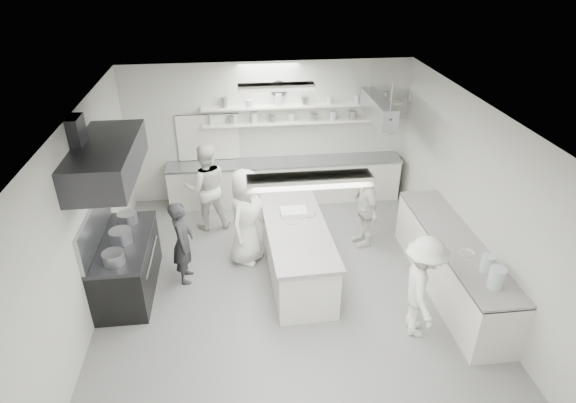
{
  "coord_description": "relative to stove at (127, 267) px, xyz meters",
  "views": [
    {
      "loc": [
        -0.74,
        -6.2,
        5.13
      ],
      "look_at": [
        0.06,
        0.6,
        1.38
      ],
      "focal_mm": 29.91,
      "sensor_mm": 36.0,
      "label": 1
    }
  ],
  "objects": [
    {
      "name": "floor",
      "position": [
        2.6,
        -0.4,
        -0.46
      ],
      "size": [
        6.0,
        7.0,
        0.02
      ],
      "primitive_type": "cube",
      "color": "gray",
      "rests_on": "ground"
    },
    {
      "name": "ceiling",
      "position": [
        2.6,
        -0.4,
        2.56
      ],
      "size": [
        6.0,
        7.0,
        0.02
      ],
      "primitive_type": "cube",
      "color": "white",
      "rests_on": "wall_back"
    },
    {
      "name": "wall_back",
      "position": [
        2.6,
        3.1,
        1.05
      ],
      "size": [
        6.0,
        0.04,
        3.0
      ],
      "primitive_type": "cube",
      "color": "silver",
      "rests_on": "floor"
    },
    {
      "name": "wall_left",
      "position": [
        -0.4,
        -0.4,
        1.05
      ],
      "size": [
        0.04,
        7.0,
        3.0
      ],
      "primitive_type": "cube",
      "color": "silver",
      "rests_on": "floor"
    },
    {
      "name": "wall_right",
      "position": [
        5.6,
        -0.4,
        1.05
      ],
      "size": [
        0.04,
        7.0,
        3.0
      ],
      "primitive_type": "cube",
      "color": "silver",
      "rests_on": "floor"
    },
    {
      "name": "stove",
      "position": [
        0.0,
        0.0,
        0.0
      ],
      "size": [
        0.8,
        1.8,
        0.9
      ],
      "primitive_type": "cube",
      "color": "black",
      "rests_on": "floor"
    },
    {
      "name": "exhaust_hood",
      "position": [
        0.0,
        -0.0,
        1.9
      ],
      "size": [
        0.85,
        2.0,
        0.5
      ],
      "primitive_type": "cube",
      "color": "#2E2D32",
      "rests_on": "wall_left"
    },
    {
      "name": "back_counter",
      "position": [
        2.9,
        2.8,
        0.01
      ],
      "size": [
        5.0,
        0.6,
        0.92
      ],
      "primitive_type": "cube",
      "color": "white",
      "rests_on": "floor"
    },
    {
      "name": "shelf_lower",
      "position": [
        3.3,
        2.97,
        1.3
      ],
      "size": [
        4.2,
        0.26,
        0.04
      ],
      "primitive_type": "cube",
      "color": "white",
      "rests_on": "wall_back"
    },
    {
      "name": "shelf_upper",
      "position": [
        3.3,
        2.97,
        1.65
      ],
      "size": [
        4.2,
        0.26,
        0.04
      ],
      "primitive_type": "cube",
      "color": "white",
      "rests_on": "wall_back"
    },
    {
      "name": "pass_through_window",
      "position": [
        1.3,
        3.08,
        1.0
      ],
      "size": [
        1.3,
        0.04,
        1.0
      ],
      "primitive_type": "cube",
      "color": "black",
      "rests_on": "wall_back"
    },
    {
      "name": "wall_clock",
      "position": [
        2.8,
        3.06,
        2.0
      ],
      "size": [
        0.32,
        0.05,
        0.32
      ],
      "primitive_type": "cylinder",
      "rotation": [
        1.57,
        0.0,
        0.0
      ],
      "color": "white",
      "rests_on": "wall_back"
    },
    {
      "name": "right_counter",
      "position": [
        5.25,
        -0.6,
        0.02
      ],
      "size": [
        0.74,
        3.3,
        0.94
      ],
      "primitive_type": "cube",
      "color": "white",
      "rests_on": "floor"
    },
    {
      "name": "pot_rack",
      "position": [
        4.6,
        2.0,
        1.85
      ],
      "size": [
        0.3,
        1.6,
        0.4
      ],
      "primitive_type": "cube",
      "color": "#999CA2",
      "rests_on": "ceiling"
    },
    {
      "name": "light_fixture_front",
      "position": [
        2.6,
        -2.2,
        2.49
      ],
      "size": [
        1.3,
        0.25,
        0.1
      ],
      "primitive_type": "cube",
      "color": "white",
      "rests_on": "ceiling"
    },
    {
      "name": "light_fixture_rear",
      "position": [
        2.6,
        1.4,
        2.49
      ],
      "size": [
        1.3,
        0.25,
        0.1
      ],
      "primitive_type": "cube",
      "color": "white",
      "rests_on": "ceiling"
    },
    {
      "name": "prep_island",
      "position": [
        2.79,
        0.06,
        0.01
      ],
      "size": [
        1.01,
        2.51,
        0.91
      ],
      "primitive_type": "cube",
      "rotation": [
        0.0,
        0.0,
        0.03
      ],
      "color": "white",
      "rests_on": "floor"
    },
    {
      "name": "stove_pot",
      "position": [
        0.0,
        -0.03,
        0.59
      ],
      "size": [
        0.34,
        0.34,
        0.25
      ],
      "primitive_type": "cylinder",
      "color": "#999CA2",
      "rests_on": "stove"
    },
    {
      "name": "cook_stove",
      "position": [
        0.91,
        0.17,
        0.29
      ],
      "size": [
        0.36,
        0.55,
        1.48
      ],
      "primitive_type": "imported",
      "rotation": [
        0.0,
        0.0,
        1.56
      ],
      "color": "#2C2C2F",
      "rests_on": "floor"
    },
    {
      "name": "cook_back",
      "position": [
        1.25,
        1.86,
        0.44
      ],
      "size": [
        0.94,
        0.78,
        1.77
      ],
      "primitive_type": "imported",
      "rotation": [
        0.0,
        0.0,
        -3.01
      ],
      "color": "white",
      "rests_on": "floor"
    },
    {
      "name": "cook_island_left",
      "position": [
        1.97,
        0.63,
        0.44
      ],
      "size": [
        0.93,
        1.04,
        1.78
      ],
      "primitive_type": "imported",
      "rotation": [
        0.0,
        0.0,
        1.04
      ],
      "color": "white",
      "rests_on": "floor"
    },
    {
      "name": "cook_island_right",
      "position": [
        4.18,
        0.9,
        0.31
      ],
      "size": [
        0.49,
        0.93,
        1.51
      ],
      "primitive_type": "imported",
      "rotation": [
        0.0,
        0.0,
        -1.43
      ],
      "color": "white",
      "rests_on": "floor"
    },
    {
      "name": "cook_right",
      "position": [
        4.37,
        -1.5,
        0.36
      ],
      "size": [
        0.78,
        1.14,
        1.61
      ],
      "primitive_type": "imported",
      "rotation": [
        0.0,
        0.0,
        1.39
      ],
      "color": "white",
      "rests_on": "floor"
    },
    {
      "name": "bowl_island_a",
      "position": [
        3.04,
        0.46,
        0.49
      ],
      "size": [
        0.3,
        0.3,
        0.06
      ],
      "primitive_type": "imported",
      "rotation": [
        0.0,
        0.0,
        -0.23
      ],
      "color": "#999CA2",
      "rests_on": "prep_island"
    },
    {
      "name": "bowl_island_b",
      "position": [
        2.73,
        0.24,
        0.5
      ],
      "size": [
        0.22,
        0.22,
        0.07
      ],
      "primitive_type": "imported",
      "rotation": [
        0.0,
        0.0,
        0.07
      ],
      "color": "white",
      "rests_on": "prep_island"
    },
    {
      "name": "bowl_right",
      "position": [
        5.23,
        -1.0,
        0.52
      ],
      "size": [
        0.28,
        0.28,
        0.05
      ],
      "primitive_type": "imported",
      "rotation": [
        0.0,
        0.0,
        0.36
      ],
      "color": "white",
      "rests_on": "right_counter"
    }
  ]
}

